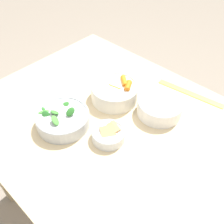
% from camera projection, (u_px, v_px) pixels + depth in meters
% --- Properties ---
extents(ground_plane, '(10.00, 10.00, 0.00)m').
position_uv_depth(ground_plane, '(115.00, 209.00, 1.44)').
color(ground_plane, gray).
extents(dining_table, '(1.12, 0.83, 0.73)m').
position_uv_depth(dining_table, '(116.00, 143.00, 1.01)').
color(dining_table, beige).
rests_on(dining_table, ground_plane).
extents(bowl_carrots, '(0.19, 0.19, 0.08)m').
position_uv_depth(bowl_carrots, '(115.00, 92.00, 1.00)').
color(bowl_carrots, silver).
rests_on(bowl_carrots, dining_table).
extents(bowl_greens, '(0.19, 0.19, 0.08)m').
position_uv_depth(bowl_greens, '(63.00, 119.00, 0.90)').
color(bowl_greens, silver).
rests_on(bowl_greens, dining_table).
extents(bowl_beans_hotdog, '(0.17, 0.17, 0.06)m').
position_uv_depth(bowl_beans_hotdog, '(160.00, 108.00, 0.95)').
color(bowl_beans_hotdog, white).
rests_on(bowl_beans_hotdog, dining_table).
extents(bowl_cookies, '(0.12, 0.12, 0.05)m').
position_uv_depth(bowl_cookies, '(108.00, 134.00, 0.86)').
color(bowl_cookies, silver).
rests_on(bowl_cookies, dining_table).
extents(ruler, '(0.29, 0.06, 0.00)m').
position_uv_depth(ruler, '(190.00, 93.00, 1.05)').
color(ruler, '#EADB4C').
rests_on(ruler, dining_table).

